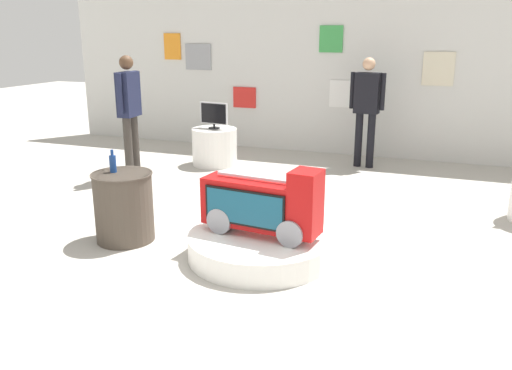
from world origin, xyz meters
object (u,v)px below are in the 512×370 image
Objects in this scene: novelty_firetruck_tv at (262,207)px; bottle_on_side_table at (113,163)px; shopper_browsing_near_truck at (129,108)px; shopper_browsing_rear at (367,104)px; main_display_pedestal at (261,246)px; tv_on_left_rear at (214,115)px; side_table_round at (124,206)px; display_pedestal_left_rear at (215,147)px.

novelty_firetruck_tv is 5.03× the size of bottle_on_side_table.
shopper_browsing_near_truck is 1.04× the size of shopper_browsing_rear.
shopper_browsing_rear is at bearing 84.87° from main_display_pedestal.
tv_on_left_rear reaches higher than side_table_round.
shopper_browsing_near_truck reaches higher than side_table_round.
side_table_round is 0.42× the size of shopper_browsing_rear.
novelty_firetruck_tv is 4.00m from shopper_browsing_rear.
display_pedestal_left_rear is 3.38m from bottle_on_side_table.
bottle_on_side_table reaches higher than display_pedestal_left_rear.
display_pedestal_left_rear is at bearing 98.38° from side_table_round.
side_table_round is 3.08× the size of bottle_on_side_table.
shopper_browsing_near_truck is (-1.28, 2.13, 0.69)m from side_table_round.
novelty_firetruck_tv is 1.63× the size of side_table_round.
side_table_round is at bearing -114.57° from shopper_browsing_rear.
tv_on_left_rear is at bearing 121.56° from novelty_firetruck_tv.
novelty_firetruck_tv is at bearing -58.46° from display_pedestal_left_rear.
shopper_browsing_near_truck reaches higher than display_pedestal_left_rear.
bottle_on_side_table reaches higher than novelty_firetruck_tv.
main_display_pedestal is at bearing 156.59° from novelty_firetruck_tv.
shopper_browsing_near_truck reaches higher than shopper_browsing_rear.
main_display_pedestal is 2.82× the size of tv_on_left_rear.
novelty_firetruck_tv is 3.82m from tv_on_left_rear.
main_display_pedestal is at bearing -36.50° from shopper_browsing_near_truck.
main_display_pedestal is 1.51m from side_table_round.
novelty_firetruck_tv is 1.63m from bottle_on_side_table.
shopper_browsing_near_truck reaches higher than novelty_firetruck_tv.
tv_on_left_rear is 1.45m from shopper_browsing_near_truck.
bottle_on_side_table is at bearing -83.28° from tv_on_left_rear.
novelty_firetruck_tv is at bearing -94.83° from shopper_browsing_rear.
main_display_pedestal is at bearing 2.99° from side_table_round.
display_pedestal_left_rear is (-1.98, 3.24, 0.19)m from main_display_pedestal.
main_display_pedestal is at bearing -95.13° from shopper_browsing_rear.
shopper_browsing_rear reaches higher than main_display_pedestal.
side_table_round reaches higher than main_display_pedestal.
tv_on_left_rear is 0.69× the size of side_table_round.
side_table_round is 4.47m from shopper_browsing_rear.
side_table_round is at bearing -81.62° from display_pedestal_left_rear.
shopper_browsing_near_truck reaches higher than bottle_on_side_table.
shopper_browsing_near_truck is at bearing 143.50° from main_display_pedestal.
display_pedestal_left_rear reaches higher than main_display_pedestal.
shopper_browsing_rear is at bearing 16.83° from display_pedestal_left_rear.
novelty_firetruck_tv is 3.51m from shopper_browsing_near_truck.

